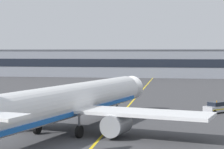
{
  "coord_description": "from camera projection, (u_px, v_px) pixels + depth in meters",
  "views": [
    {
      "loc": [
        9.55,
        -36.4,
        9.03
      ],
      "look_at": [
        1.74,
        7.72,
        6.65
      ],
      "focal_mm": 68.35,
      "sensor_mm": 36.0,
      "label": 1
    }
  ],
  "objects": [
    {
      "name": "taxiway_centreline",
      "position": [
        126.0,
        109.0,
        67.43
      ],
      "size": [
        5.06,
        179.95,
        0.01
      ],
      "primitive_type": "cube",
      "rotation": [
        0.0,
        0.0,
        0.03
      ],
      "color": "yellow",
      "rests_on": "ground"
    },
    {
      "name": "airliner_foreground",
      "position": [
        66.0,
        103.0,
        47.31
      ],
      "size": [
        32.25,
        41.03,
        11.65
      ],
      "color": "white",
      "rests_on": "ground"
    },
    {
      "name": "service_car_third",
      "position": [
        217.0,
        108.0,
        63.21
      ],
      "size": [
        4.17,
        4.31,
        1.79
      ],
      "color": "#B7B7BC",
      "rests_on": "ground"
    },
    {
      "name": "safety_cone_by_nose_gear",
      "position": [
        110.0,
        112.0,
        62.48
      ],
      "size": [
        0.44,
        0.44,
        0.55
      ],
      "color": "orange",
      "rests_on": "ground"
    },
    {
      "name": "terminal_building",
      "position": [
        150.0,
        63.0,
        152.49
      ],
      "size": [
        147.83,
        12.4,
        9.93
      ],
      "color": "gray",
      "rests_on": "ground"
    }
  ]
}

